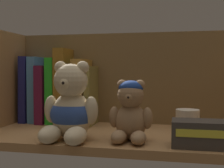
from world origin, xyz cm
name	(u,v)px	position (x,y,z in cm)	size (l,w,h in cm)	color
shelf_board	(127,138)	(0.00, 0.00, 1.00)	(72.31, 30.80, 2.00)	#9E7042
shelf_back_panel	(135,82)	(0.00, 16.00, 14.77)	(74.71, 1.20, 29.54)	brown
book_0	(29,89)	(-33.49, 12.32, 12.22)	(2.33, 9.78, 20.44)	navy
book_1	(37,90)	(-30.61, 12.32, 12.15)	(2.56, 9.25, 20.31)	#4C8BC5
book_2	(46,94)	(-27.60, 12.32, 10.79)	(2.61, 12.24, 17.59)	#5A1436
book_3	(55,90)	(-24.60, 12.32, 11.97)	(2.53, 10.61, 19.95)	green
book_4	(65,86)	(-21.26, 12.32, 13.35)	(3.28, 12.02, 22.70)	#8F621D
book_5	(75,97)	(-18.31, 12.32, 10.07)	(1.76, 12.98, 16.14)	#41AFA2
book_6	(84,92)	(-15.31, 12.32, 11.71)	(3.39, 14.95, 19.42)	#A9782F
book_7	(93,95)	(-12.36, 12.32, 10.69)	(1.64, 14.27, 17.38)	olive
teddy_bear_larger	(71,109)	(-11.72, -9.29, 9.20)	(13.37, 13.98, 18.31)	beige
teddy_bear_smaller	(130,112)	(2.09, -7.57, 8.64)	(10.15, 10.26, 14.00)	#93704C
pillar_candle	(188,122)	(15.14, 2.64, 5.14)	(5.95, 5.95, 6.27)	silver
small_product_box	(200,134)	(17.30, -9.94, 4.79)	(11.71, 7.13, 5.58)	#38332D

